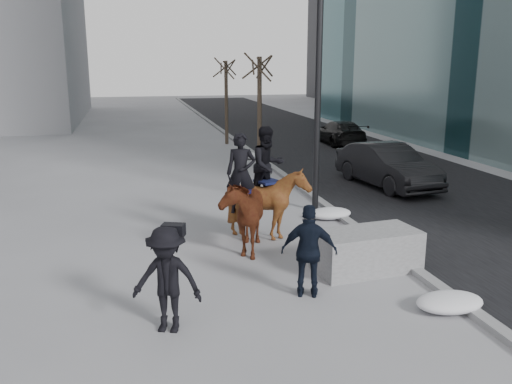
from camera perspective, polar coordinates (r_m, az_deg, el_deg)
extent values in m
plane|color=gray|center=(11.10, 1.43, -8.98)|extent=(120.00, 120.00, 0.00)
cube|color=black|center=(22.52, 12.34, 2.38)|extent=(8.00, 90.00, 0.01)
cube|color=gray|center=(21.11, 2.48, 2.10)|extent=(0.25, 90.00, 0.12)
cube|color=#959598|center=(11.56, 11.53, -6.06)|extent=(2.25, 1.30, 0.86)
imported|color=black|center=(19.32, 13.62, 2.72)|extent=(2.16, 4.70, 1.49)
imported|color=black|center=(28.97, 8.79, 6.22)|extent=(1.86, 4.34, 1.24)
imported|color=#501A10|center=(12.41, -1.43, -2.20)|extent=(1.44, 2.26, 1.77)
imported|color=black|center=(12.34, -1.60, 2.00)|extent=(0.76, 0.59, 1.85)
cube|color=#110F38|center=(12.42, -1.59, 0.24)|extent=(0.60, 0.66, 0.06)
imported|color=#4D1F0F|center=(13.16, 1.35, -1.20)|extent=(1.92, 2.03, 1.80)
imported|color=black|center=(13.10, 1.21, 2.82)|extent=(1.10, 0.98, 1.88)
cube|color=#0F153A|center=(13.18, 1.20, 1.13)|extent=(0.64, 0.69, 0.06)
imported|color=black|center=(10.01, 5.62, -6.22)|extent=(1.11, 0.75, 1.75)
cylinder|color=#D5550C|center=(10.41, 4.43, -3.84)|extent=(0.04, 0.18, 0.07)
imported|color=black|center=(8.84, -9.36, -9.11)|extent=(1.29, 1.02, 1.75)
cube|color=black|center=(8.83, -8.69, -3.98)|extent=(0.42, 0.34, 0.20)
cylinder|color=black|center=(15.49, 6.66, 14.39)|extent=(0.18, 0.18, 9.00)
ellipsoid|color=silver|center=(15.18, 7.80, -2.24)|extent=(1.20, 0.76, 0.30)
ellipsoid|color=silver|center=(10.25, 19.72, -10.86)|extent=(1.23, 0.78, 0.31)
ellipsoid|color=silver|center=(24.33, -0.40, 3.83)|extent=(1.07, 0.68, 0.27)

